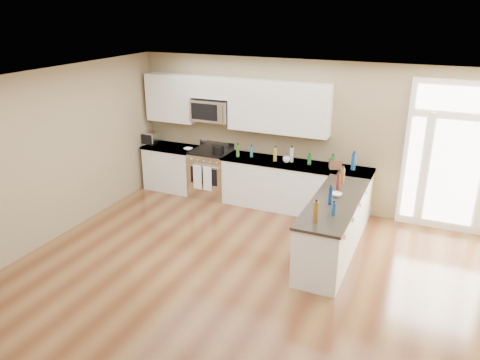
% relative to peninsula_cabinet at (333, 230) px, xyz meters
% --- Properties ---
extents(ground, '(8.00, 8.00, 0.00)m').
position_rel_peninsula_cabinet_xyz_m(ground, '(-0.93, -2.24, -0.43)').
color(ground, '#572E18').
extents(room_shell, '(8.00, 8.00, 8.00)m').
position_rel_peninsula_cabinet_xyz_m(room_shell, '(-0.93, -2.24, 1.27)').
color(room_shell, '#917F5B').
rests_on(room_shell, ground).
extents(back_cabinet_left, '(1.10, 0.66, 0.94)m').
position_rel_peninsula_cabinet_xyz_m(back_cabinet_left, '(-3.80, 1.45, 0.00)').
color(back_cabinet_left, white).
rests_on(back_cabinet_left, ground).
extents(back_cabinet_right, '(2.85, 0.66, 0.94)m').
position_rel_peninsula_cabinet_xyz_m(back_cabinet_right, '(-1.08, 1.45, 0.00)').
color(back_cabinet_right, white).
rests_on(back_cabinet_right, ground).
extents(peninsula_cabinet, '(0.69, 2.32, 0.94)m').
position_rel_peninsula_cabinet_xyz_m(peninsula_cabinet, '(0.00, 0.00, 0.00)').
color(peninsula_cabinet, white).
rests_on(peninsula_cabinet, ground).
extents(upper_cabinet_left, '(1.04, 0.33, 0.95)m').
position_rel_peninsula_cabinet_xyz_m(upper_cabinet_left, '(-3.81, 1.59, 1.49)').
color(upper_cabinet_left, white).
rests_on(upper_cabinet_left, room_shell).
extents(upper_cabinet_right, '(1.94, 0.33, 0.95)m').
position_rel_peninsula_cabinet_xyz_m(upper_cabinet_right, '(-1.50, 1.59, 1.49)').
color(upper_cabinet_right, white).
rests_on(upper_cabinet_right, room_shell).
extents(upper_cabinet_short, '(0.82, 0.33, 0.40)m').
position_rel_peninsula_cabinet_xyz_m(upper_cabinet_short, '(-2.88, 1.59, 1.77)').
color(upper_cabinet_short, white).
rests_on(upper_cabinet_short, room_shell).
extents(microwave, '(0.78, 0.41, 0.42)m').
position_rel_peninsula_cabinet_xyz_m(microwave, '(-2.88, 1.56, 1.33)').
color(microwave, silver).
rests_on(microwave, room_shell).
extents(entry_door, '(1.70, 0.10, 2.60)m').
position_rel_peninsula_cabinet_xyz_m(entry_door, '(1.62, 1.71, 0.87)').
color(entry_door, white).
rests_on(entry_door, ground).
extents(kitchen_range, '(0.78, 0.69, 1.08)m').
position_rel_peninsula_cabinet_xyz_m(kitchen_range, '(-2.86, 1.45, 0.04)').
color(kitchen_range, silver).
rests_on(kitchen_range, ground).
extents(stockpot, '(0.28, 0.28, 0.18)m').
position_rel_peninsula_cabinet_xyz_m(stockpot, '(-2.65, 1.36, 0.60)').
color(stockpot, black).
rests_on(stockpot, kitchen_range).
extents(toaster_oven, '(0.31, 0.25, 0.27)m').
position_rel_peninsula_cabinet_xyz_m(toaster_oven, '(-4.28, 1.41, 0.64)').
color(toaster_oven, silver).
rests_on(toaster_oven, back_cabinet_left).
extents(cardboard_box, '(0.25, 0.22, 0.17)m').
position_rel_peninsula_cabinet_xyz_m(cardboard_box, '(-0.34, 1.45, 0.59)').
color(cardboard_box, brown).
rests_on(cardboard_box, back_cabinet_right).
extents(bowl_left, '(0.18, 0.18, 0.04)m').
position_rel_peninsula_cabinet_xyz_m(bowl_left, '(-3.33, 1.36, 0.53)').
color(bowl_left, white).
rests_on(bowl_left, back_cabinet_left).
extents(bowl_peninsula, '(0.20, 0.20, 0.05)m').
position_rel_peninsula_cabinet_xyz_m(bowl_peninsula, '(-0.02, 0.17, 0.53)').
color(bowl_peninsula, white).
rests_on(bowl_peninsula, peninsula_cabinet).
extents(cup_counter, '(0.16, 0.16, 0.10)m').
position_rel_peninsula_cabinet_xyz_m(cup_counter, '(-1.25, 1.42, 0.56)').
color(cup_counter, white).
rests_on(cup_counter, back_cabinet_right).
extents(counter_bottles, '(2.38, 2.43, 0.31)m').
position_rel_peninsula_cabinet_xyz_m(counter_bottles, '(-0.59, 0.88, 0.64)').
color(counter_bottles, '#19591E').
rests_on(counter_bottles, back_cabinet_right).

